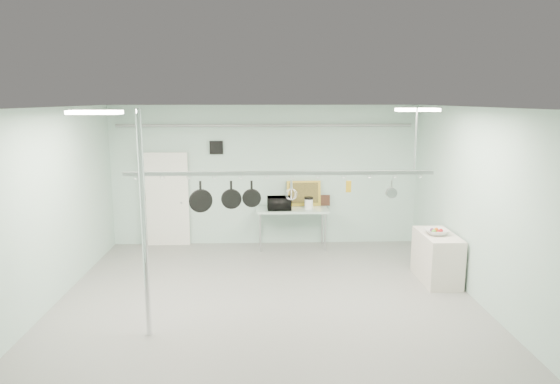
{
  "coord_description": "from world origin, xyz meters",
  "views": [
    {
      "loc": [
        -0.07,
        -7.32,
        3.33
      ],
      "look_at": [
        0.23,
        1.0,
        1.77
      ],
      "focal_mm": 32.0,
      "sensor_mm": 36.0,
      "label": 1
    }
  ],
  "objects_px": {
    "skillet_right": "(252,193)",
    "prep_table": "(292,212)",
    "fruit_bowl": "(436,232)",
    "skillet_left": "(201,197)",
    "chrome_pole": "(144,227)",
    "skillet_mid": "(231,195)",
    "side_cabinet": "(437,257)",
    "microwave": "(279,203)",
    "coffee_canister": "(309,204)",
    "pot_rack": "(280,171)"
  },
  "relations": [
    {
      "from": "prep_table",
      "to": "microwave",
      "type": "distance_m",
      "value": 0.38
    },
    {
      "from": "pot_rack",
      "to": "skillet_left",
      "type": "height_order",
      "value": "pot_rack"
    },
    {
      "from": "side_cabinet",
      "to": "skillet_left",
      "type": "height_order",
      "value": "skillet_left"
    },
    {
      "from": "side_cabinet",
      "to": "microwave",
      "type": "height_order",
      "value": "microwave"
    },
    {
      "from": "microwave",
      "to": "coffee_canister",
      "type": "relative_size",
      "value": 2.32
    },
    {
      "from": "chrome_pole",
      "to": "microwave",
      "type": "relative_size",
      "value": 6.09
    },
    {
      "from": "microwave",
      "to": "coffee_canister",
      "type": "xyz_separation_m",
      "value": [
        0.66,
        0.06,
        -0.03
      ]
    },
    {
      "from": "pot_rack",
      "to": "coffee_canister",
      "type": "distance_m",
      "value": 3.57
    },
    {
      "from": "chrome_pole",
      "to": "side_cabinet",
      "type": "height_order",
      "value": "chrome_pole"
    },
    {
      "from": "skillet_right",
      "to": "microwave",
      "type": "bearing_deg",
      "value": 80.18
    },
    {
      "from": "microwave",
      "to": "skillet_right",
      "type": "bearing_deg",
      "value": 78.2
    },
    {
      "from": "chrome_pole",
      "to": "microwave",
      "type": "distance_m",
      "value": 4.6
    },
    {
      "from": "skillet_mid",
      "to": "prep_table",
      "type": "bearing_deg",
      "value": 68.52
    },
    {
      "from": "fruit_bowl",
      "to": "skillet_right",
      "type": "height_order",
      "value": "skillet_right"
    },
    {
      "from": "side_cabinet",
      "to": "coffee_canister",
      "type": "xyz_separation_m",
      "value": [
        -2.18,
        2.17,
        0.57
      ]
    },
    {
      "from": "fruit_bowl",
      "to": "pot_rack",
      "type": "bearing_deg",
      "value": -160.09
    },
    {
      "from": "prep_table",
      "to": "skillet_right",
      "type": "bearing_deg",
      "value": -104.2
    },
    {
      "from": "prep_table",
      "to": "side_cabinet",
      "type": "height_order",
      "value": "prep_table"
    },
    {
      "from": "prep_table",
      "to": "skillet_left",
      "type": "distance_m",
      "value": 3.81
    },
    {
      "from": "microwave",
      "to": "skillet_mid",
      "type": "xyz_separation_m",
      "value": [
        -0.86,
        -3.2,
        0.81
      ]
    },
    {
      "from": "microwave",
      "to": "skillet_mid",
      "type": "relative_size",
      "value": 1.19
    },
    {
      "from": "side_cabinet",
      "to": "microwave",
      "type": "relative_size",
      "value": 2.28
    },
    {
      "from": "skillet_mid",
      "to": "skillet_right",
      "type": "xyz_separation_m",
      "value": [
        0.32,
        0.0,
        0.02
      ]
    },
    {
      "from": "side_cabinet",
      "to": "fruit_bowl",
      "type": "height_order",
      "value": "fruit_bowl"
    },
    {
      "from": "skillet_left",
      "to": "skillet_mid",
      "type": "xyz_separation_m",
      "value": [
        0.47,
        0.0,
        0.03
      ]
    },
    {
      "from": "microwave",
      "to": "skillet_left",
      "type": "bearing_deg",
      "value": 65.23
    },
    {
      "from": "skillet_right",
      "to": "prep_table",
      "type": "bearing_deg",
      "value": 75.59
    },
    {
      "from": "skillet_mid",
      "to": "skillet_left",
      "type": "bearing_deg",
      "value": 177.74
    },
    {
      "from": "coffee_canister",
      "to": "fruit_bowl",
      "type": "xyz_separation_m",
      "value": [
        2.12,
        -2.22,
        -0.07
      ]
    },
    {
      "from": "microwave",
      "to": "skillet_mid",
      "type": "distance_m",
      "value": 3.42
    },
    {
      "from": "chrome_pole",
      "to": "skillet_left",
      "type": "distance_m",
      "value": 1.15
    },
    {
      "from": "microwave",
      "to": "skillet_mid",
      "type": "bearing_deg",
      "value": 72.81
    },
    {
      "from": "skillet_mid",
      "to": "coffee_canister",
      "type": "bearing_deg",
      "value": 62.76
    },
    {
      "from": "side_cabinet",
      "to": "fruit_bowl",
      "type": "bearing_deg",
      "value": -136.9
    },
    {
      "from": "chrome_pole",
      "to": "skillet_mid",
      "type": "bearing_deg",
      "value": 38.07
    },
    {
      "from": "prep_table",
      "to": "skillet_right",
      "type": "height_order",
      "value": "skillet_right"
    },
    {
      "from": "pot_rack",
      "to": "side_cabinet",
      "type": "bearing_deg",
      "value": 20.45
    },
    {
      "from": "microwave",
      "to": "chrome_pole",
      "type": "bearing_deg",
      "value": 61.74
    },
    {
      "from": "chrome_pole",
      "to": "skillet_right",
      "type": "xyz_separation_m",
      "value": [
        1.47,
        0.9,
        0.29
      ]
    },
    {
      "from": "coffee_canister",
      "to": "microwave",
      "type": "bearing_deg",
      "value": -174.78
    },
    {
      "from": "fruit_bowl",
      "to": "skillet_mid",
      "type": "relative_size",
      "value": 0.94
    },
    {
      "from": "fruit_bowl",
      "to": "skillet_left",
      "type": "bearing_deg",
      "value": -165.72
    },
    {
      "from": "fruit_bowl",
      "to": "skillet_right",
      "type": "bearing_deg",
      "value": -162.52
    },
    {
      "from": "chrome_pole",
      "to": "prep_table",
      "type": "height_order",
      "value": "chrome_pole"
    },
    {
      "from": "pot_rack",
      "to": "fruit_bowl",
      "type": "height_order",
      "value": "pot_rack"
    },
    {
      "from": "fruit_bowl",
      "to": "skillet_left",
      "type": "xyz_separation_m",
      "value": [
        -4.12,
        -1.05,
        0.88
      ]
    },
    {
      "from": "side_cabinet",
      "to": "prep_table",
      "type": "bearing_deg",
      "value": 139.21
    },
    {
      "from": "skillet_right",
      "to": "skillet_mid",
      "type": "bearing_deg",
      "value": 179.79
    },
    {
      "from": "fruit_bowl",
      "to": "prep_table",
      "type": "bearing_deg",
      "value": 137.94
    },
    {
      "from": "coffee_canister",
      "to": "skillet_mid",
      "type": "height_order",
      "value": "skillet_mid"
    }
  ]
}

